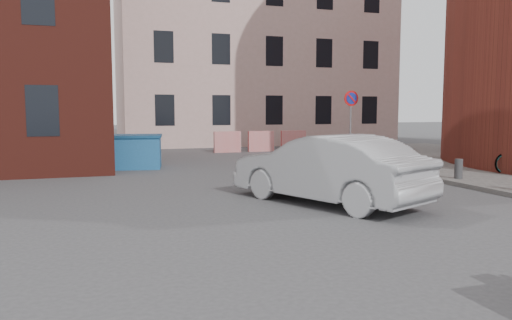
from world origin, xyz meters
name	(u,v)px	position (x,y,z in m)	size (l,w,h in m)	color
ground	(314,225)	(0.00, 0.00, 0.00)	(120.00, 120.00, 0.00)	#38383A
building_pink	(252,29)	(6.00, 22.00, 7.00)	(16.00, 8.00, 14.00)	#C29F95
no_parking_sign	(351,110)	(6.00, 9.48, 2.01)	(0.60, 0.09, 2.65)	gray
bollards	(459,169)	(6.00, 3.40, 0.40)	(0.22, 9.02, 0.55)	#3A3A3D
barriers	(261,141)	(4.20, 15.00, 0.50)	(4.70, 0.18, 1.00)	red
dumpster	(121,152)	(-2.70, 9.95, 0.59)	(2.98, 1.89, 1.16)	#20609A
silver_car	(327,169)	(1.16, 1.84, 0.75)	(1.59, 4.56, 1.50)	#A1A3A8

